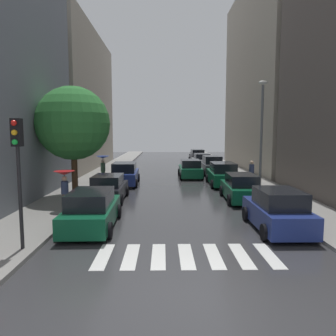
{
  "coord_description": "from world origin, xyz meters",
  "views": [
    {
      "loc": [
        -0.75,
        -7.23,
        3.98
      ],
      "look_at": [
        -0.33,
        19.48,
        1.05
      ],
      "focal_mm": 34.05,
      "sensor_mm": 36.0,
      "label": 1
    }
  ],
  "objects": [
    {
      "name": "sidewalk_right",
      "position": [
        6.5,
        24.0,
        0.07
      ],
      "size": [
        3.0,
        72.0,
        0.15
      ],
      "primitive_type": "cube",
      "color": "gray",
      "rests_on": "ground"
    },
    {
      "name": "car_midroad",
      "position": [
        1.69,
        21.13,
        0.76
      ],
      "size": [
        2.07,
        4.4,
        1.63
      ],
      "rotation": [
        0.0,
        0.0,
        1.57
      ],
      "color": "#0C4C2D",
      "rests_on": "ground"
    },
    {
      "name": "ground_plane",
      "position": [
        0.0,
        24.0,
        -0.02
      ],
      "size": [
        28.0,
        72.0,
        0.04
      ],
      "primitive_type": "cube",
      "color": "#333335"
    },
    {
      "name": "crosswalk_stripes",
      "position": [
        0.0,
        2.74,
        0.01
      ],
      "size": [
        5.85,
        2.2,
        0.01
      ],
      "color": "silver",
      "rests_on": "ground"
    },
    {
      "name": "parked_car_right_third",
      "position": [
        3.8,
        16.84,
        0.82
      ],
      "size": [
        2.21,
        4.71,
        1.75
      ],
      "rotation": [
        0.0,
        0.0,
        1.55
      ],
      "color": "#0C4C2D",
      "rests_on": "ground"
    },
    {
      "name": "pedestrian_foreground",
      "position": [
        -5.67,
        8.54,
        1.59
      ],
      "size": [
        1.02,
        1.02,
        1.96
      ],
      "rotation": [
        0.0,
        0.0,
        1.49
      ],
      "color": "brown",
      "rests_on": "sidewalk_left"
    },
    {
      "name": "building_left_mid",
      "position": [
        -11.0,
        29.07,
        7.52
      ],
      "size": [
        6.0,
        19.84,
        15.04
      ],
      "primitive_type": "cube",
      "color": "#9E9384",
      "rests_on": "ground"
    },
    {
      "name": "traffic_light_left_corner",
      "position": [
        -5.45,
        3.11,
        3.29
      ],
      "size": [
        0.3,
        0.42,
        4.3
      ],
      "color": "black",
      "rests_on": "sidewalk_left"
    },
    {
      "name": "parked_car_right_nearest",
      "position": [
        3.94,
        5.47,
        0.8
      ],
      "size": [
        2.06,
        4.11,
        1.71
      ],
      "rotation": [
        0.0,
        0.0,
        1.57
      ],
      "color": "navy",
      "rests_on": "ground"
    },
    {
      "name": "parked_car_left_second",
      "position": [
        -3.99,
        11.41,
        0.72
      ],
      "size": [
        2.08,
        4.17,
        1.54
      ],
      "rotation": [
        0.0,
        0.0,
        1.56
      ],
      "color": "black",
      "rests_on": "ground"
    },
    {
      "name": "pedestrian_by_kerb",
      "position": [
        5.72,
        15.75,
        1.12
      ],
      "size": [
        0.36,
        0.36,
        1.83
      ],
      "rotation": [
        0.0,
        0.0,
        2.05
      ],
      "color": "brown",
      "rests_on": "sidewalk_right"
    },
    {
      "name": "parked_car_right_fourth",
      "position": [
        3.98,
        23.42,
        0.83
      ],
      "size": [
        2.04,
        4.39,
        1.8
      ],
      "rotation": [
        0.0,
        0.0,
        1.58
      ],
      "color": "#474C51",
      "rests_on": "ground"
    },
    {
      "name": "lamp_post_right",
      "position": [
        5.55,
        13.13,
        4.24
      ],
      "size": [
        0.6,
        0.28,
        7.12
      ],
      "color": "#595B60",
      "rests_on": "sidewalk_right"
    },
    {
      "name": "parked_car_right_second",
      "position": [
        3.83,
        11.22,
        0.75
      ],
      "size": [
        2.07,
        4.31,
        1.6
      ],
      "rotation": [
        0.0,
        0.0,
        1.54
      ],
      "color": "#0C4C2D",
      "rests_on": "ground"
    },
    {
      "name": "parked_car_left_nearest",
      "position": [
        -3.75,
        5.9,
        0.76
      ],
      "size": [
        2.13,
        4.58,
        1.61
      ],
      "rotation": [
        0.0,
        0.0,
        1.59
      ],
      "color": "#0C4C2D",
      "rests_on": "ground"
    },
    {
      "name": "parked_car_right_fifth",
      "position": [
        3.81,
        30.15,
        0.75
      ],
      "size": [
        2.21,
        4.32,
        1.59
      ],
      "rotation": [
        0.0,
        0.0,
        1.6
      ],
      "color": "#B2B7BF",
      "rests_on": "ground"
    },
    {
      "name": "street_tree_left",
      "position": [
        -6.11,
        11.98,
        4.55
      ],
      "size": [
        4.38,
        4.38,
        6.6
      ],
      "color": "#513823",
      "rests_on": "sidewalk_left"
    },
    {
      "name": "sidewalk_left",
      "position": [
        -6.5,
        24.0,
        0.07
      ],
      "size": [
        3.0,
        72.0,
        0.15
      ],
      "primitive_type": "cube",
      "color": "gray",
      "rests_on": "ground"
    },
    {
      "name": "pedestrian_far_side",
      "position": [
        -5.44,
        17.51,
        1.67
      ],
      "size": [
        1.05,
        1.05,
        2.06
      ],
      "rotation": [
        0.0,
        0.0,
        2.23
      ],
      "color": "#38513D",
      "rests_on": "sidewalk_left"
    },
    {
      "name": "building_right_mid",
      "position": [
        11.0,
        27.95,
        10.0
      ],
      "size": [
        6.0,
        19.65,
        20.0
      ],
      "primitive_type": "cube",
      "color": "#9E9384",
      "rests_on": "ground"
    },
    {
      "name": "parked_car_right_sixth",
      "position": [
        3.94,
        36.27,
        0.82
      ],
      "size": [
        2.1,
        4.59,
        1.76
      ],
      "rotation": [
        0.0,
        0.0,
        1.59
      ],
      "color": "black",
      "rests_on": "ground"
    },
    {
      "name": "parked_car_left_third",
      "position": [
        -3.73,
        17.32,
        0.8
      ],
      "size": [
        2.21,
        4.6,
        1.72
      ],
      "rotation": [
        0.0,
        0.0,
        1.59
      ],
      "color": "navy",
      "rests_on": "ground"
    }
  ]
}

